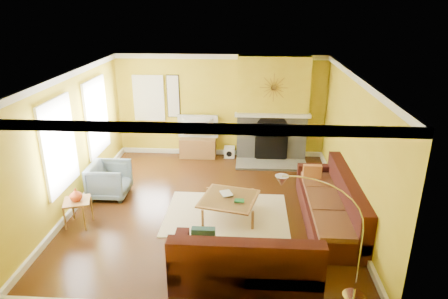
# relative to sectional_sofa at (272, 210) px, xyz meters

# --- Properties ---
(floor) EXTENTS (5.50, 6.00, 0.02)m
(floor) POSITION_rel_sectional_sofa_xyz_m (-1.20, 0.85, -0.46)
(floor) COLOR #522C11
(floor) RESTS_ON ground
(ceiling) EXTENTS (5.50, 6.00, 0.02)m
(ceiling) POSITION_rel_sectional_sofa_xyz_m (-1.20, 0.85, 2.26)
(ceiling) COLOR white
(ceiling) RESTS_ON ground
(wall_back) EXTENTS (5.50, 0.02, 2.70)m
(wall_back) POSITION_rel_sectional_sofa_xyz_m (-1.20, 3.86, 0.90)
(wall_back) COLOR yellow
(wall_back) RESTS_ON ground
(wall_front) EXTENTS (5.50, 0.02, 2.70)m
(wall_front) POSITION_rel_sectional_sofa_xyz_m (-1.20, -2.16, 0.90)
(wall_front) COLOR yellow
(wall_front) RESTS_ON ground
(wall_left) EXTENTS (0.02, 6.00, 2.70)m
(wall_left) POSITION_rel_sectional_sofa_xyz_m (-3.96, 0.85, 0.90)
(wall_left) COLOR yellow
(wall_left) RESTS_ON ground
(wall_right) EXTENTS (0.02, 6.00, 2.70)m
(wall_right) POSITION_rel_sectional_sofa_xyz_m (1.56, 0.85, 0.90)
(wall_right) COLOR yellow
(wall_right) RESTS_ON ground
(baseboard) EXTENTS (5.50, 6.00, 0.12)m
(baseboard) POSITION_rel_sectional_sofa_xyz_m (-1.20, 0.85, -0.39)
(baseboard) COLOR white
(baseboard) RESTS_ON floor
(crown_molding) EXTENTS (5.50, 6.00, 0.12)m
(crown_molding) POSITION_rel_sectional_sofa_xyz_m (-1.20, 0.85, 2.19)
(crown_molding) COLOR white
(crown_molding) RESTS_ON ceiling
(window_left_near) EXTENTS (0.06, 1.22, 1.72)m
(window_left_near) POSITION_rel_sectional_sofa_xyz_m (-3.92, 2.15, 1.05)
(window_left_near) COLOR white
(window_left_near) RESTS_ON wall_left
(window_left_far) EXTENTS (0.06, 1.22, 1.72)m
(window_left_far) POSITION_rel_sectional_sofa_xyz_m (-3.92, 0.25, 1.05)
(window_left_far) COLOR white
(window_left_far) RESTS_ON wall_left
(window_back) EXTENTS (0.82, 0.06, 1.22)m
(window_back) POSITION_rel_sectional_sofa_xyz_m (-3.10, 3.81, 1.10)
(window_back) COLOR white
(window_back) RESTS_ON wall_back
(wall_art) EXTENTS (0.34, 0.04, 1.14)m
(wall_art) POSITION_rel_sectional_sofa_xyz_m (-2.45, 3.82, 1.15)
(wall_art) COLOR white
(wall_art) RESTS_ON wall_back
(fireplace) EXTENTS (1.80, 0.40, 2.70)m
(fireplace) POSITION_rel_sectional_sofa_xyz_m (0.15, 3.65, 0.90)
(fireplace) COLOR gray
(fireplace) RESTS_ON floor
(mantel) EXTENTS (1.92, 0.22, 0.08)m
(mantel) POSITION_rel_sectional_sofa_xyz_m (0.15, 3.41, 0.80)
(mantel) COLOR white
(mantel) RESTS_ON fireplace
(hearth) EXTENTS (1.80, 0.70, 0.06)m
(hearth) POSITION_rel_sectional_sofa_xyz_m (0.15, 3.10, -0.42)
(hearth) COLOR gray
(hearth) RESTS_ON floor
(sunburst) EXTENTS (0.70, 0.04, 0.70)m
(sunburst) POSITION_rel_sectional_sofa_xyz_m (0.15, 3.42, 1.50)
(sunburst) COLOR olive
(sunburst) RESTS_ON fireplace
(rug) EXTENTS (2.40, 1.80, 0.02)m
(rug) POSITION_rel_sectional_sofa_xyz_m (-0.85, 0.55, -0.44)
(rug) COLOR beige
(rug) RESTS_ON floor
(sectional_sofa) EXTENTS (3.10, 3.70, 0.90)m
(sectional_sofa) POSITION_rel_sectional_sofa_xyz_m (0.00, 0.00, 0.00)
(sectional_sofa) COLOR #401714
(sectional_sofa) RESTS_ON floor
(coffee_table) EXTENTS (1.24, 1.24, 0.41)m
(coffee_table) POSITION_rel_sectional_sofa_xyz_m (-0.80, 0.50, -0.25)
(coffee_table) COLOR white
(coffee_table) RESTS_ON floor
(media_console) EXTENTS (0.95, 0.43, 0.52)m
(media_console) POSITION_rel_sectional_sofa_xyz_m (-1.80, 3.60, -0.19)
(media_console) COLOR #9A6A38
(media_console) RESTS_ON floor
(tv) EXTENTS (1.08, 0.14, 0.62)m
(tv) POSITION_rel_sectional_sofa_xyz_m (-1.80, 3.60, 0.38)
(tv) COLOR black
(tv) RESTS_ON media_console
(subwoofer) EXTENTS (0.28, 0.28, 0.28)m
(subwoofer) POSITION_rel_sectional_sofa_xyz_m (-0.95, 3.63, -0.31)
(subwoofer) COLOR white
(subwoofer) RESTS_ON floor
(armchair) EXTENTS (0.83, 0.80, 0.75)m
(armchair) POSITION_rel_sectional_sofa_xyz_m (-3.40, 1.20, -0.08)
(armchair) COLOR slate
(armchair) RESTS_ON floor
(side_table) EXTENTS (0.59, 0.59, 0.51)m
(side_table) POSITION_rel_sectional_sofa_xyz_m (-3.60, 0.00, -0.19)
(side_table) COLOR #9A6A38
(side_table) RESTS_ON floor
(vase) EXTENTS (0.25, 0.25, 0.24)m
(vase) POSITION_rel_sectional_sofa_xyz_m (-3.60, 0.00, 0.18)
(vase) COLOR #C7481B
(vase) RESTS_ON side_table
(book) EXTENTS (0.29, 0.34, 0.03)m
(book) POSITION_rel_sectional_sofa_xyz_m (-0.95, 0.60, -0.03)
(book) COLOR white
(book) RESTS_ON coffee_table
(arc_lamp) EXTENTS (1.22, 0.36, 1.88)m
(arc_lamp) POSITION_rel_sectional_sofa_xyz_m (0.59, -1.70, 0.49)
(arc_lamp) COLOR silver
(arc_lamp) RESTS_ON floor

